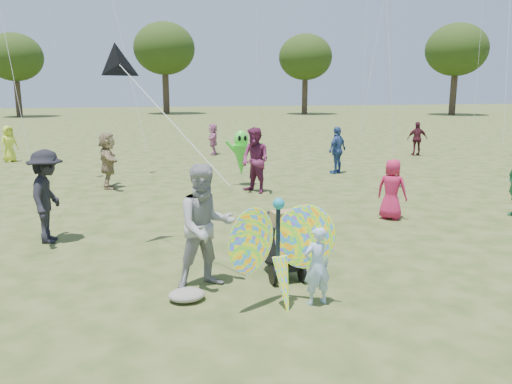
# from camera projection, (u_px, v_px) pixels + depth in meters

# --- Properties ---
(ground) EXTENTS (160.00, 160.00, 0.00)m
(ground) POSITION_uv_depth(u_px,v_px,m) (290.00, 275.00, 8.16)
(ground) COLOR #51592B
(ground) RESTS_ON ground
(child_girl) EXTENTS (0.45, 0.33, 1.14)m
(child_girl) POSITION_uv_depth(u_px,v_px,m) (317.00, 266.00, 6.95)
(child_girl) COLOR #AACAF1
(child_girl) RESTS_ON ground
(adult_man) EXTENTS (1.04, 0.87, 1.91)m
(adult_man) POSITION_uv_depth(u_px,v_px,m) (206.00, 227.00, 7.52)
(adult_man) COLOR #939499
(adult_man) RESTS_ON ground
(grey_bag) EXTENTS (0.53, 0.43, 0.17)m
(grey_bag) POSITION_uv_depth(u_px,v_px,m) (187.00, 295.00, 7.17)
(grey_bag) COLOR gray
(grey_bag) RESTS_ON ground
(crowd_a) EXTENTS (0.80, 0.81, 1.41)m
(crowd_a) POSITION_uv_depth(u_px,v_px,m) (392.00, 189.00, 11.56)
(crowd_a) COLOR #B81D48
(crowd_a) RESTS_ON ground
(crowd_b) EXTENTS (0.80, 1.25, 1.85)m
(crowd_b) POSITION_uv_depth(u_px,v_px,m) (47.00, 196.00, 9.76)
(crowd_b) COLOR black
(crowd_b) RESTS_ON ground
(crowd_c) EXTENTS (1.04, 0.90, 1.68)m
(crowd_c) POSITION_uv_depth(u_px,v_px,m) (337.00, 150.00, 17.84)
(crowd_c) COLOR #355191
(crowd_c) RESTS_ON ground
(crowd_d) EXTENTS (0.62, 1.62, 1.71)m
(crowd_d) POSITION_uv_depth(u_px,v_px,m) (108.00, 160.00, 15.14)
(crowd_d) COLOR #98815E
(crowd_d) RESTS_ON ground
(crowd_e) EXTENTS (1.11, 1.17, 1.91)m
(crowd_e) POSITION_uv_depth(u_px,v_px,m) (255.00, 160.00, 14.47)
(crowd_e) COLOR #692348
(crowd_e) RESTS_ON ground
(crowd_g) EXTENTS (0.87, 0.85, 1.50)m
(crowd_g) POSITION_uv_depth(u_px,v_px,m) (9.00, 144.00, 20.68)
(crowd_g) COLOR #CEE134
(crowd_g) RESTS_ON ground
(crowd_h) EXTENTS (0.96, 0.58, 1.54)m
(crowd_h) POSITION_uv_depth(u_px,v_px,m) (417.00, 139.00, 22.64)
(crowd_h) COLOR #4C1924
(crowd_h) RESTS_ON ground
(crowd_j) EXTENTS (0.67, 1.39, 1.44)m
(crowd_j) POSITION_uv_depth(u_px,v_px,m) (213.00, 139.00, 23.07)
(crowd_j) COLOR #C26F9D
(crowd_j) RESTS_ON ground
(jogging_stroller) EXTENTS (0.55, 1.07, 1.09)m
(jogging_stroller) POSITION_uv_depth(u_px,v_px,m) (280.00, 239.00, 8.07)
(jogging_stroller) COLOR black
(jogging_stroller) RESTS_ON ground
(butterfly_kite) EXTENTS (1.74, 0.75, 1.75)m
(butterfly_kite) POSITION_uv_depth(u_px,v_px,m) (280.00, 253.00, 6.83)
(butterfly_kite) COLOR #FF3328
(butterfly_kite) RESTS_ON ground
(delta_kite_rig) EXTENTS (2.02, 2.58, 2.30)m
(delta_kite_rig) POSITION_uv_depth(u_px,v_px,m) (120.00, 65.00, 8.96)
(delta_kite_rig) COLOR black
(delta_kite_rig) RESTS_ON ground
(alien_kite) EXTENTS (1.12, 0.69, 1.74)m
(alien_kite) POSITION_uv_depth(u_px,v_px,m) (241.00, 155.00, 15.59)
(alien_kite) COLOR #42E536
(alien_kite) RESTS_ON ground
(tree_line) EXTENTS (91.78, 33.60, 10.79)m
(tree_line) POSITION_uv_depth(u_px,v_px,m) (188.00, 50.00, 50.36)
(tree_line) COLOR #3A2D21
(tree_line) RESTS_ON ground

